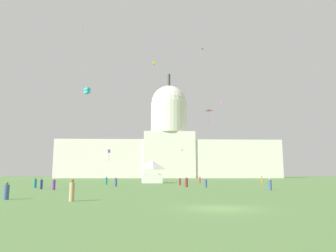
# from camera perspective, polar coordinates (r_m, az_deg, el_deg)

# --- Properties ---
(ground_plane) EXTENTS (800.00, 800.00, 0.00)m
(ground_plane) POSITION_cam_1_polar(r_m,az_deg,el_deg) (20.52, 9.45, -14.49)
(ground_plane) COLOR #567F42
(capitol_building) EXTENTS (142.00, 23.51, 69.11)m
(capitol_building) POSITION_cam_1_polar(r_m,az_deg,el_deg) (204.99, 0.18, -3.93)
(capitol_building) COLOR silver
(capitol_building) RESTS_ON ground_plane
(event_tent) EXTENTS (5.52, 5.17, 5.69)m
(event_tent) POSITION_cam_1_polar(r_m,az_deg,el_deg) (79.99, -2.91, -8.19)
(event_tent) COLOR white
(event_tent) RESTS_ON ground_plane
(person_denim_front_right) EXTENTS (0.56, 0.56, 1.48)m
(person_denim_front_right) POSITION_cam_1_polar(r_m,az_deg,el_deg) (30.24, -27.22, -10.54)
(person_denim_front_right) COLOR #3D5684
(person_denim_front_right) RESTS_ON ground_plane
(person_red_lawn_far_right) EXTENTS (0.55, 0.55, 1.73)m
(person_red_lawn_far_right) POSITION_cam_1_polar(r_m,az_deg,el_deg) (79.06, 5.76, -9.69)
(person_red_lawn_far_right) COLOR red
(person_red_lawn_far_right) RESTS_ON ground_plane
(person_navy_front_left) EXTENTS (0.46, 0.46, 1.55)m
(person_navy_front_left) POSITION_cam_1_polar(r_m,az_deg,el_deg) (49.81, -21.95, -9.75)
(person_navy_front_left) COLOR navy
(person_navy_front_left) RESTS_ON ground_plane
(person_tan_mid_center) EXTENTS (0.46, 0.46, 1.73)m
(person_tan_mid_center) POSITION_cam_1_polar(r_m,az_deg,el_deg) (26.51, -17.01, -11.19)
(person_tan_mid_center) COLOR tan
(person_tan_mid_center) RESTS_ON ground_plane
(person_teal_back_left) EXTENTS (0.63, 0.63, 1.64)m
(person_teal_back_left) POSITION_cam_1_polar(r_m,az_deg,el_deg) (55.06, -22.92, -9.51)
(person_teal_back_left) COLOR #1E757A
(person_teal_back_left) RESTS_ON ground_plane
(person_teal_mid_right) EXTENTS (0.45, 0.45, 1.69)m
(person_teal_mid_right) POSITION_cam_1_polar(r_m,az_deg,el_deg) (68.89, -11.10, -9.73)
(person_teal_mid_right) COLOR #1E757A
(person_teal_mid_right) RESTS_ON ground_plane
(person_maroon_near_tent) EXTENTS (0.54, 0.54, 1.50)m
(person_maroon_near_tent) POSITION_cam_1_polar(r_m,az_deg,el_deg) (63.84, 2.16, -10.05)
(person_maroon_near_tent) COLOR maroon
(person_maroon_near_tent) RESTS_ON ground_plane
(person_denim_mid_left) EXTENTS (0.57, 0.57, 1.58)m
(person_denim_mid_left) POSITION_cam_1_polar(r_m,az_deg,el_deg) (45.21, 17.95, -10.11)
(person_denim_mid_left) COLOR #3D5684
(person_denim_mid_left) RESTS_ON ground_plane
(person_denim_near_tree_west) EXTENTS (0.59, 0.59, 1.63)m
(person_denim_near_tree_west) POSITION_cam_1_polar(r_m,az_deg,el_deg) (57.63, -9.46, -10.02)
(person_denim_near_tree_west) COLOR #3D5684
(person_denim_near_tree_west) RESTS_ON ground_plane
(person_purple_edge_east) EXTENTS (0.67, 0.67, 1.55)m
(person_purple_edge_east) POSITION_cam_1_polar(r_m,az_deg,el_deg) (46.77, -20.00, -9.98)
(person_purple_edge_east) COLOR #703D93
(person_purple_edge_east) RESTS_ON ground_plane
(person_maroon_edge_west) EXTENTS (0.67, 0.67, 1.68)m
(person_maroon_edge_west) POSITION_cam_1_polar(r_m,az_deg,el_deg) (53.98, 3.36, -10.19)
(person_maroon_edge_west) COLOR maroon
(person_maroon_edge_west) RESTS_ON ground_plane
(person_denim_near_tree_east) EXTENTS (0.61, 0.61, 1.53)m
(person_denim_near_tree_east) POSITION_cam_1_polar(r_m,az_deg,el_deg) (53.09, 6.82, -10.24)
(person_denim_near_tree_east) COLOR #3D5684
(person_denim_near_tree_east) RESTS_ON ground_plane
(person_orange_deep_crowd) EXTENTS (0.40, 0.40, 1.71)m
(person_orange_deep_crowd) POSITION_cam_1_polar(r_m,az_deg,el_deg) (83.44, 16.62, -9.32)
(person_orange_deep_crowd) COLOR orange
(person_orange_deep_crowd) RESTS_ON ground_plane
(kite_yellow_high) EXTENTS (1.10, 1.05, 1.07)m
(kite_yellow_high) POSITION_cam_1_polar(r_m,az_deg,el_deg) (112.80, -2.50, 11.30)
(kite_yellow_high) COLOR yellow
(kite_green_mid) EXTENTS (1.59, 1.41, 0.12)m
(kite_green_mid) POSITION_cam_1_polar(r_m,az_deg,el_deg) (138.37, -11.17, -1.70)
(kite_green_mid) COLOR green
(kite_violet_low) EXTENTS (0.77, 0.82, 3.07)m
(kite_violet_low) POSITION_cam_1_polar(r_m,az_deg,el_deg) (84.89, -10.62, -4.52)
(kite_violet_low) COLOR purple
(kite_turquoise_low) EXTENTS (1.59, 1.06, 0.24)m
(kite_turquoise_low) POSITION_cam_1_polar(r_m,az_deg,el_deg) (171.80, -9.22, -3.58)
(kite_turquoise_low) COLOR teal
(kite_cyan_mid) EXTENTS (1.48, 1.46, 1.33)m
(kite_cyan_mid) POSITION_cam_1_polar(r_m,az_deg,el_deg) (73.66, -14.41, 6.20)
(kite_cyan_mid) COLOR #33BCDB
(kite_red_high) EXTENTS (0.82, 1.29, 2.36)m
(kite_red_high) POSITION_cam_1_polar(r_m,az_deg,el_deg) (117.22, 6.03, 13.43)
(kite_red_high) COLOR red
(kite_pink_low) EXTENTS (1.39, 1.17, 2.84)m
(kite_pink_low) POSITION_cam_1_polar(r_m,az_deg,el_deg) (60.24, 7.31, 2.56)
(kite_pink_low) COLOR pink
(kite_lime_low) EXTENTS (1.27, 1.25, 1.08)m
(kite_lime_low) POSITION_cam_1_polar(r_m,az_deg,el_deg) (175.15, 2.56, -4.36)
(kite_lime_low) COLOR #8CD133
(kite_white_high) EXTENTS (1.16, 1.73, 0.33)m
(kite_white_high) POSITION_cam_1_polar(r_m,az_deg,el_deg) (97.97, -15.02, 16.87)
(kite_white_high) COLOR white
(kite_magenta_high) EXTENTS (0.76, 0.55, 4.10)m
(kite_magenta_high) POSITION_cam_1_polar(r_m,az_deg,el_deg) (152.87, 9.52, 4.09)
(kite_magenta_high) COLOR #D1339E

